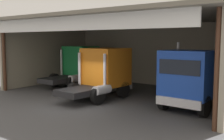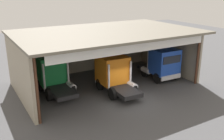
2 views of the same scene
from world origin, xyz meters
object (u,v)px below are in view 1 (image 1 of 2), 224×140
at_px(truck_green_center_right_bay, 78,65).
at_px(truck_blue_left_bay, 189,79).
at_px(oil_drum, 165,83).
at_px(tool_cart, 185,84).
at_px(truck_orange_yard_outside, 103,72).

distance_m(truck_green_center_right_bay, truck_blue_left_bay, 10.76).
bearing_deg(oil_drum, tool_cart, -1.16).
bearing_deg(truck_orange_yard_outside, tool_cart, 59.93).
bearing_deg(truck_blue_left_bay, truck_green_center_right_bay, -11.04).
relative_size(truck_orange_yard_outside, tool_cart, 5.18).
distance_m(truck_orange_yard_outside, oil_drum, 5.87).
distance_m(truck_blue_left_bay, oil_drum, 6.74).
xyz_separation_m(truck_orange_yard_outside, truck_blue_left_bay, (5.74, 0.16, -0.02)).
height_order(oil_drum, tool_cart, tool_cart).
bearing_deg(truck_green_center_right_bay, truck_blue_left_bay, -12.97).
bearing_deg(oil_drum, truck_orange_yard_outside, -107.89).
xyz_separation_m(truck_blue_left_bay, oil_drum, (-3.98, 5.30, -1.24)).
bearing_deg(oil_drum, truck_green_center_right_bay, -155.86).
xyz_separation_m(truck_green_center_right_bay, oil_drum, (6.51, 2.92, -1.21)).
height_order(truck_orange_yard_outside, oil_drum, truck_orange_yard_outside).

